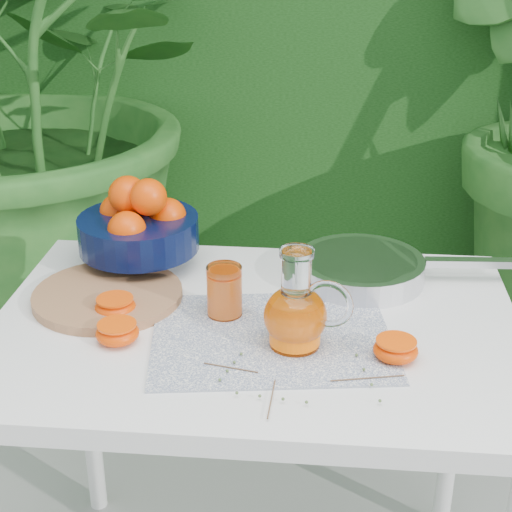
# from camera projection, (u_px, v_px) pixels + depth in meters

# --- Properties ---
(potted_plant_left) EXTENTS (2.17, 2.17, 1.90)m
(potted_plant_left) POSITION_uv_depth(u_px,v_px,m) (29.00, 79.00, 2.52)
(potted_plant_left) COLOR #255F20
(potted_plant_left) RESTS_ON ground
(white_table) EXTENTS (1.00, 0.70, 0.75)m
(white_table) POSITION_uv_depth(u_px,v_px,m) (255.00, 360.00, 1.52)
(white_table) COLOR white
(white_table) RESTS_ON ground
(placemat) EXTENTS (0.48, 0.40, 0.00)m
(placemat) POSITION_uv_depth(u_px,v_px,m) (271.00, 337.00, 1.43)
(placemat) COLOR #0E1F4F
(placemat) RESTS_ON white_table
(cutting_board) EXTENTS (0.34, 0.34, 0.02)m
(cutting_board) POSITION_uv_depth(u_px,v_px,m) (108.00, 295.00, 1.56)
(cutting_board) COLOR #9E7147
(cutting_board) RESTS_ON white_table
(fruit_bowl) EXTENTS (0.29, 0.29, 0.20)m
(fruit_bowl) POSITION_uv_depth(u_px,v_px,m) (139.00, 225.00, 1.68)
(fruit_bowl) COLOR black
(fruit_bowl) RESTS_ON white_table
(juice_pitcher) EXTENTS (0.17, 0.14, 0.19)m
(juice_pitcher) POSITION_uv_depth(u_px,v_px,m) (297.00, 313.00, 1.37)
(juice_pitcher) COLOR white
(juice_pitcher) RESTS_ON white_table
(juice_tumbler) EXTENTS (0.08, 0.08, 0.10)m
(juice_tumbler) POSITION_uv_depth(u_px,v_px,m) (224.00, 292.00, 1.49)
(juice_tumbler) COLOR white
(juice_tumbler) RESTS_ON white_table
(saute_pan) EXTENTS (0.48, 0.28, 0.05)m
(saute_pan) POSITION_uv_depth(u_px,v_px,m) (362.00, 268.00, 1.64)
(saute_pan) COLOR silver
(saute_pan) RESTS_ON white_table
(orange_halves) EXTENTS (0.61, 0.19, 0.04)m
(orange_halves) POSITION_uv_depth(u_px,v_px,m) (205.00, 329.00, 1.42)
(orange_halves) COLOR #E85402
(orange_halves) RESTS_ON white_table
(thyme_sprigs) EXTENTS (0.34, 0.20, 0.01)m
(thyme_sprigs) POSITION_uv_depth(u_px,v_px,m) (293.00, 381.00, 1.29)
(thyme_sprigs) COLOR brown
(thyme_sprigs) RESTS_ON white_table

